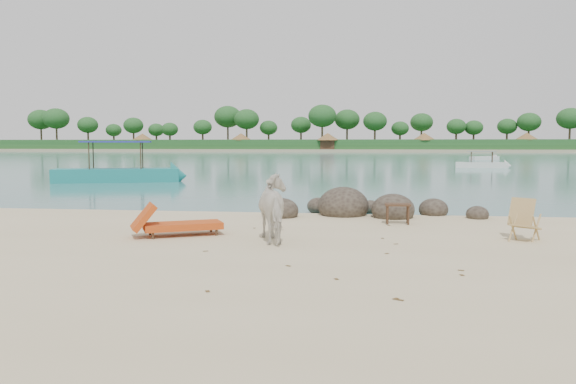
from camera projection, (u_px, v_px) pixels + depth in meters
name	position (u px, v px, depth m)	size (l,w,h in m)	color
water	(356.00, 155.00, 99.50)	(400.00, 400.00, 0.00)	#397273
far_shore	(360.00, 150.00, 178.49)	(420.00, 90.00, 1.40)	tan
far_scenery	(359.00, 140.00, 145.33)	(420.00, 18.00, 9.50)	#1E4C1E
boulders	(359.00, 209.00, 16.11)	(6.18, 2.73, 1.10)	#2F261F
cow	(277.00, 209.00, 11.82)	(0.76, 1.67, 1.41)	silver
side_table	(398.00, 215.00, 14.33)	(0.65, 0.42, 0.52)	#301C13
lounge_chair	(183.00, 222.00, 12.56)	(2.14, 0.75, 0.64)	#C05D16
deck_chair	(525.00, 221.00, 11.83)	(0.57, 0.62, 0.89)	tan
boat_near	(116.00, 148.00, 31.12)	(7.58, 1.70, 3.67)	#1A7D7B
boat_mid	(482.00, 154.00, 49.34)	(4.91, 1.10, 2.41)	silver
boat_far	(484.00, 157.00, 73.30)	(4.76, 1.07, 0.55)	silver
dead_leaves	(343.00, 257.00, 10.34)	(4.69, 6.93, 0.00)	brown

